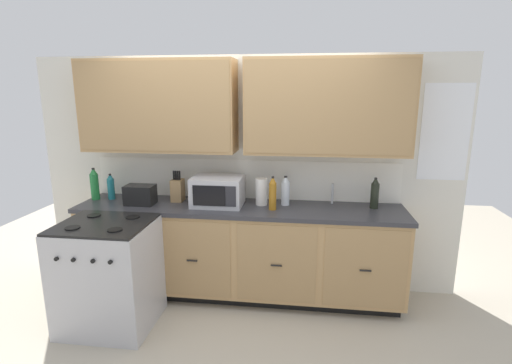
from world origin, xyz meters
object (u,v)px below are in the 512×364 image
Objects in this scene: microwave at (218,191)px; bottle_dark at (375,193)px; knife_block at (178,190)px; bottle_teal at (111,187)px; stove_range at (109,274)px; toaster at (140,195)px; bottle_clear at (285,191)px; paper_towel_roll at (262,192)px; bottle_green at (95,184)px; bottle_amber at (273,194)px.

microwave is 1.48m from bottle_dark.
bottle_teal is (-0.70, -0.02, 0.01)m from knife_block.
stove_range is at bearing -118.59° from knife_block.
bottle_dark reaches higher than microwave.
microwave reaches higher than bottle_teal.
bottle_clear is at bearing 6.75° from toaster.
toaster is at bearing -174.61° from microwave.
bottle_dark is (1.91, -0.00, 0.03)m from knife_block.
paper_towel_roll is (0.42, 0.07, -0.01)m from microwave.
knife_block is at bearing 26.78° from toaster.
paper_towel_roll is at bearing -174.69° from bottle_clear.
bottle_dark is 2.61m from bottle_teal.
bottle_amber is at bearing -3.73° from bottle_green.
bottle_clear is (1.40, 0.17, 0.05)m from toaster.
stove_range is at bearing -153.58° from bottle_clear.
bottle_amber is (0.12, -0.15, 0.02)m from paper_towel_roll.
bottle_teal is at bearing 179.88° from paper_towel_roll.
stove_range is 2.50m from bottle_dark.
paper_towel_roll is 1.70m from bottle_green.
knife_block is 1.91m from bottle_dark.
knife_block is 0.70m from bottle_teal.
toaster is at bearing -173.25° from bottle_clear.
microwave is (0.83, 0.64, 0.61)m from stove_range.
bottle_clear is at bearing 5.31° from paper_towel_roll.
toaster is 0.36m from knife_block.
bottle_green is 1.03× the size of bottle_amber.
bottle_dark is at bearing 4.16° from toaster.
paper_towel_roll is 0.23m from bottle_clear.
bottle_clear is at bearing 0.59° from bottle_teal.
bottle_green reaches higher than bottle_teal.
bottle_clear reaches higher than toaster.
stove_range is 3.30× the size of bottle_clear.
microwave is 0.42m from paper_towel_roll.
microwave is at bearing 37.56° from stove_range.
stove_range is at bearing -162.48° from bottle_dark.
knife_block is at bearing -179.86° from bottle_clear.
knife_block is at bearing 1.28° from bottle_teal.
bottle_green reaches higher than stove_range.
bottle_dark is at bearing 3.53° from microwave.
toaster is 0.86× the size of bottle_green.
bottle_clear is at bearing 179.78° from bottle_dark.
bottle_green reaches higher than toaster.
knife_block is at bearing 168.00° from microwave.
bottle_amber is (1.29, -0.01, 0.06)m from toaster.
knife_block is (0.40, 0.73, 0.58)m from stove_range.
paper_towel_roll is (1.17, 0.14, 0.03)m from toaster.
knife_block reaches higher than paper_towel_roll.
bottle_dark reaches higher than bottle_teal.
bottle_amber reaches higher than stove_range.
stove_range is 2.91× the size of bottle_green.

